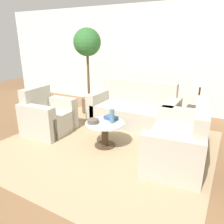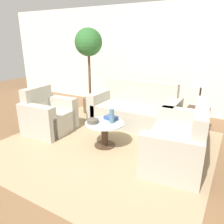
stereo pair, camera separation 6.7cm
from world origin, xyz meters
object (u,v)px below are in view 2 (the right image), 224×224
Objects in this scene: sofa_main at (135,111)px; vase at (112,116)px; coffee_table at (105,131)px; table_lamp at (202,80)px; loveseat at (181,143)px; book_stack at (111,118)px; potted_plant at (89,53)px; bowl at (93,121)px; armchair at (48,117)px.

sofa_main is 7.57× the size of vase.
coffee_table is 1.01× the size of table_lamp.
loveseat is 6.22× the size of book_stack.
loveseat is (1.22, -1.03, 0.00)m from sofa_main.
potted_plant is 10.42× the size of bowl.
vase is at bearing -136.34° from table_lamp.
armchair is at bearing -155.11° from table_lamp.
potted_plant is at bearing 172.56° from sofa_main.
potted_plant reaches higher than armchair.
table_lamp reaches higher than loveseat.
armchair is (-1.34, -1.23, 0.00)m from sofa_main.
vase reaches higher than bowl.
bowl is at bearing -53.02° from potted_plant.
coffee_table is at bearing -81.50° from book_stack.
table_lamp is at bearing -0.57° from sofa_main.
loveseat is at bearing 10.91° from book_stack.
vase is (-1.14, -0.11, 0.26)m from loveseat.
book_stack reaches higher than coffee_table.
table_lamp is 2.69× the size of vase.
bowl reaches higher than coffee_table.
armchair is 2.99m from table_lamp.
loveseat is 6.15× the size of vase.
potted_plant is 8.24× the size of vase.
bowl is at bearing -108.86° from book_stack.
sofa_main is at bearing 81.84° from bowl.
armchair is 1.38× the size of coffee_table.
bowl is at bearing -98.16° from sofa_main.
loveseat is at bearing 7.63° from coffee_table.
coffee_table is at bearing -91.05° from sofa_main.
sofa_main is at bearing 94.41° from vase.
coffee_table is 0.33× the size of potted_plant.
book_stack is at bearing -142.19° from table_lamp.
sofa_main is 1.74m from potted_plant.
table_lamp is (1.29, 1.18, 0.81)m from coffee_table.
armchair is at bearing -178.61° from coffee_table.
loveseat reaches higher than coffee_table.
potted_plant is at bearing 126.98° from bowl.
bowl is 0.34m from book_stack.
potted_plant reaches higher than loveseat.
coffee_table is 2.74× the size of book_stack.
table_lamp reaches higher than bowl.
bowl is at bearing -149.46° from vase.
bowl is (1.11, -1.47, -0.98)m from potted_plant.
table_lamp is (1.27, -0.01, 0.79)m from sofa_main.
vase is at bearing -89.95° from armchair.
sofa_main reaches higher than armchair.
potted_plant is (-1.30, 0.17, 1.15)m from sofa_main.
book_stack is (0.18, 0.30, -0.00)m from bowl.
table_lamp is 2.73× the size of book_stack.
bowl is (1.16, -0.08, 0.17)m from armchair.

